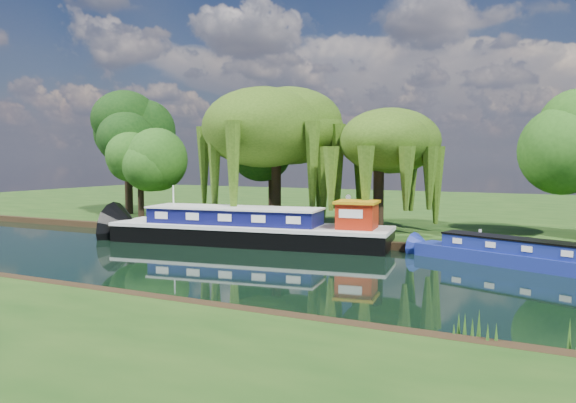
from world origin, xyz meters
The scene contains 13 objects.
ground centered at (0.00, 0.00, 0.00)m, with size 120.00×120.00×0.00m, color black.
far_bank centered at (0.00, 34.00, 0.23)m, with size 120.00×52.00×0.45m, color #183C10.
dutch_barge centered at (-4.42, 6.39, 0.93)m, with size 18.16×6.45×3.75m.
narrowboat centered at (10.95, 5.95, 0.54)m, with size 10.42×5.19×1.52m.
red_dinghy centered at (-13.04, 6.40, 0.00)m, with size 2.29×3.20×0.66m, color maroon.
willow_left centered at (-5.75, 12.36, 7.37)m, with size 7.95×7.95×9.53m.
willow_right centered at (2.01, 12.19, 5.85)m, with size 6.08×6.08×7.40m.
tree_far_left centered at (-17.66, 11.48, 5.29)m, with size 4.38×4.38×7.05m.
tree_far_back centered at (-21.45, 14.26, 7.21)m, with size 5.77×5.77×9.71m.
tree_far_mid centered at (-7.59, 15.12, 5.80)m, with size 4.73×4.73×7.75m.
lamppost centered at (0.50, 10.50, 2.42)m, with size 0.36×0.36×2.56m.
mooring_posts centered at (-0.50, 8.40, 0.95)m, with size 19.16×0.16×1.00m.
reeds_near centered at (6.87, -7.57, 0.55)m, with size 33.70×1.50×1.10m.
Camera 1 is at (13.14, -23.78, 5.37)m, focal length 35.00 mm.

